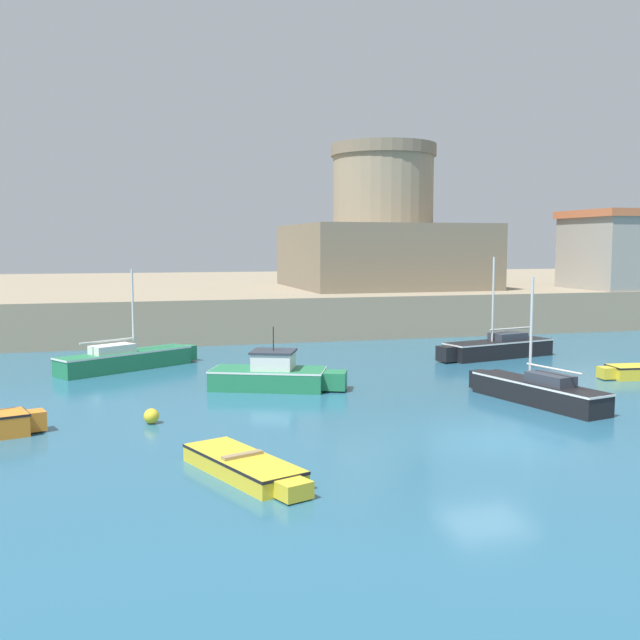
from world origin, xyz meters
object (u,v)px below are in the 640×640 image
Objects in this scene: fortress at (383,239)px; dinghy_yellow_5 at (245,466)px; harbor_shed_mid_row at (636,249)px; sailboat_black_3 at (497,348)px; mooring_buoy at (151,416)px; sailboat_green_4 at (126,359)px; motorboat_green_6 at (273,375)px; sailboat_black_2 at (537,390)px.

dinghy_yellow_5 is at bearing -115.22° from fortress.
sailboat_black_3 is at bearing -145.97° from harbor_shed_mid_row.
fortress reaches higher than mooring_buoy.
sailboat_green_4 is (-17.35, 1.15, -0.01)m from sailboat_black_3.
sailboat_black_3 is at bearing 28.89° from mooring_buoy.
motorboat_green_6 is 0.43× the size of fortress.
sailboat_black_3 is 0.52× the size of fortress.
harbor_shed_mid_row is (16.00, -6.04, -0.67)m from fortress.
mooring_buoy is (-1.90, 5.90, -0.01)m from dinghy_yellow_5.
sailboat_black_3 is 21.23m from dinghy_yellow_5.
motorboat_green_6 is at bearing -158.22° from sailboat_black_3.
sailboat_green_4 is at bearing 176.19° from sailboat_black_3.
motorboat_green_6 reaches higher than dinghy_yellow_5.
mooring_buoy is 0.04× the size of fortress.
fortress is at bearing 60.56° from motorboat_green_6.
sailboat_black_3 is 20.20m from harbor_shed_mid_row.
fortress is 17.12m from harbor_shed_mid_row.
motorboat_green_6 is 11.32× the size of mooring_buoy.
dinghy_yellow_5 is 0.50× the size of harbor_shed_mid_row.
sailboat_black_3 is 17.85m from fortress.
sailboat_black_2 reaches higher than mooring_buoy.
motorboat_green_6 is (-12.04, -4.81, 0.04)m from sailboat_black_3.
dinghy_yellow_5 is at bearing -139.99° from harbor_shed_mid_row.
sailboat_black_3 is 1.03× the size of sailboat_green_4.
sailboat_black_3 is at bearing -3.81° from sailboat_green_4.
sailboat_green_4 is at bearing -163.68° from harbor_shed_mid_row.
sailboat_black_2 is at bearing -134.06° from harbor_shed_mid_row.
fortress is at bearing 89.00° from sailboat_black_3.
fortress is 1.40× the size of harbor_shed_mid_row.
fortress is (15.16, 32.20, 5.54)m from dinghy_yellow_5.
sailboat_green_4 reaches higher than sailboat_black_2.
harbor_shed_mid_row is at bearing 40.01° from dinghy_yellow_5.
sailboat_black_3 is at bearing 45.55° from dinghy_yellow_5.
dinghy_yellow_5 is 9.42× the size of mooring_buoy.
fortress reaches higher than motorboat_green_6.
fortress is (12.34, 21.86, 5.25)m from motorboat_green_6.
motorboat_green_6 is at bearing 43.21° from mooring_buoy.
sailboat_green_4 is 24.33m from fortress.
harbor_shed_mid_row is at bearing 29.17° from motorboat_green_6.
motorboat_green_6 is 25.64m from fortress.
dinghy_yellow_5 is (-14.86, -15.15, -0.25)m from sailboat_black_3.
sailboat_black_3 reaches higher than sailboat_black_2.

